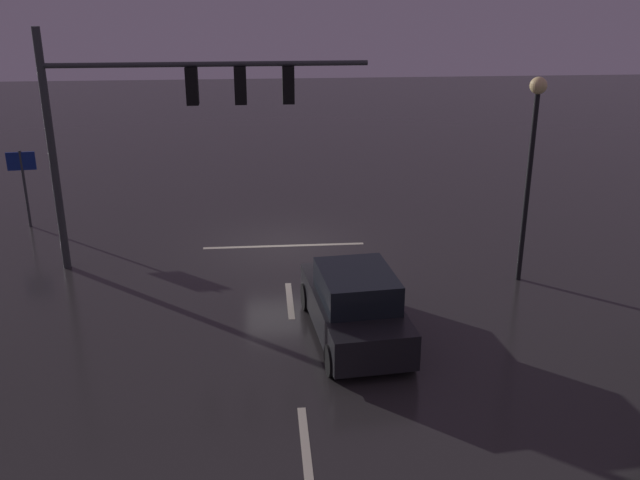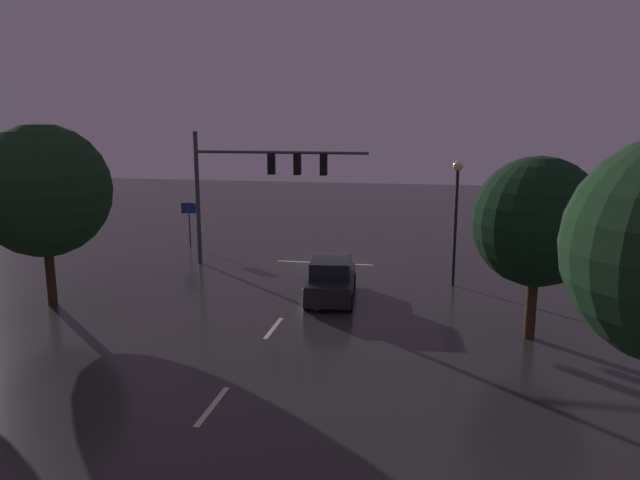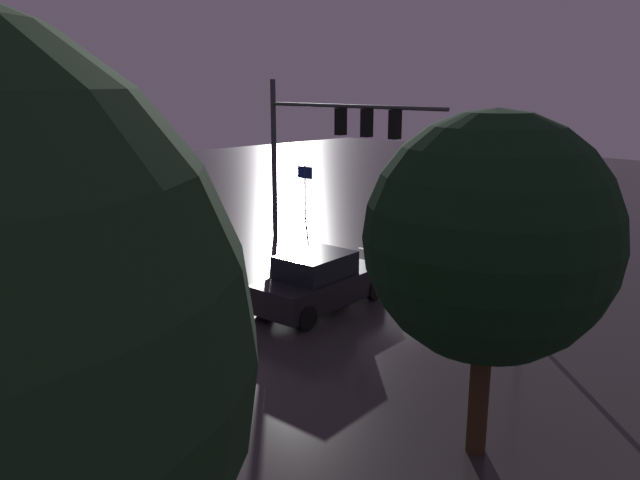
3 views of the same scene
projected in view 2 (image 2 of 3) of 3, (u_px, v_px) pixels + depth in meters
ground_plane at (325, 263)px, 30.79m from camera, size 80.00×80.00×0.00m
traffic_signal_assembly at (258, 175)px, 29.32m from camera, size 8.73×0.47×6.68m
lane_dash_far at (309, 283)px, 26.94m from camera, size 0.16×2.20×0.01m
lane_dash_mid at (274, 328)px, 21.16m from camera, size 0.16×2.20×0.01m
lane_dash_near at (212, 406)px, 15.38m from camera, size 0.16×2.20×0.01m
stop_bar at (325, 263)px, 30.79m from camera, size 5.00×0.16×0.01m
car_approaching at (331, 280)px, 24.50m from camera, size 2.27×4.50×1.70m
street_lamp_left_kerb at (456, 200)px, 25.81m from camera, size 0.44×0.44×5.53m
route_sign at (189, 214)px, 34.48m from camera, size 0.90×0.15×2.60m
tree_left_near at (537, 222)px, 19.41m from camera, size 4.25×4.25×6.12m
tree_right_near at (43, 190)px, 22.88m from camera, size 5.13×5.13×7.15m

